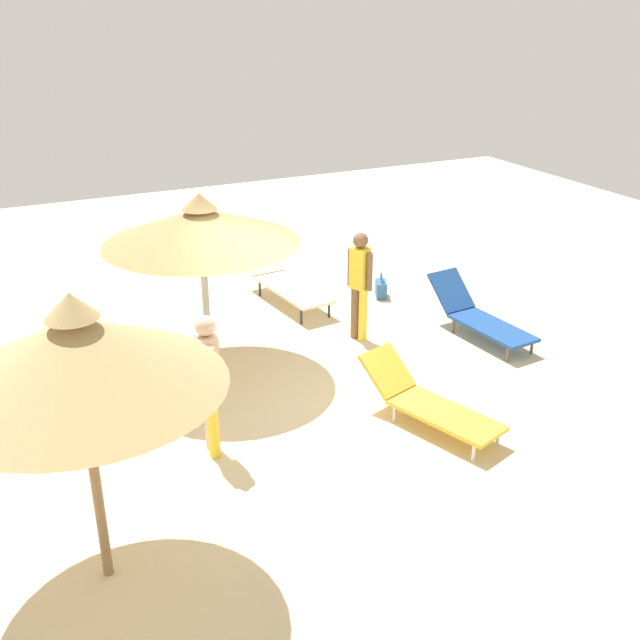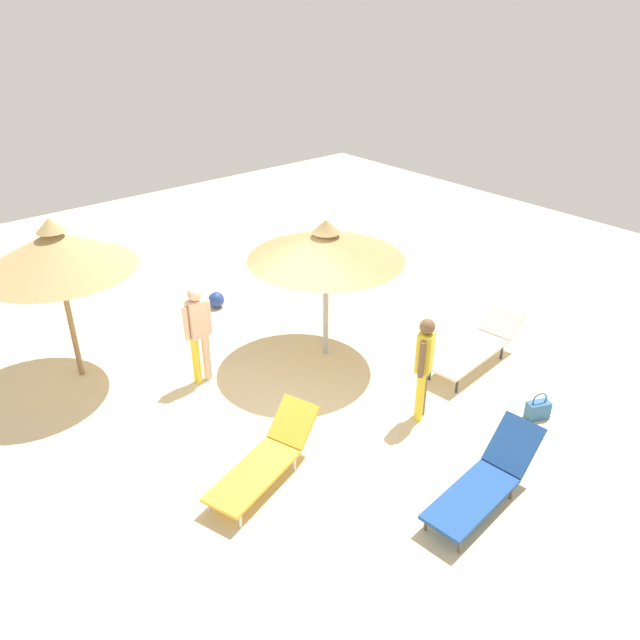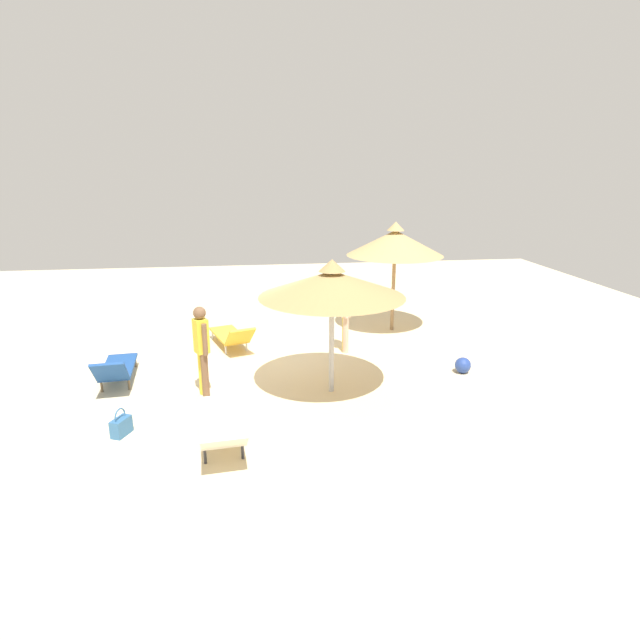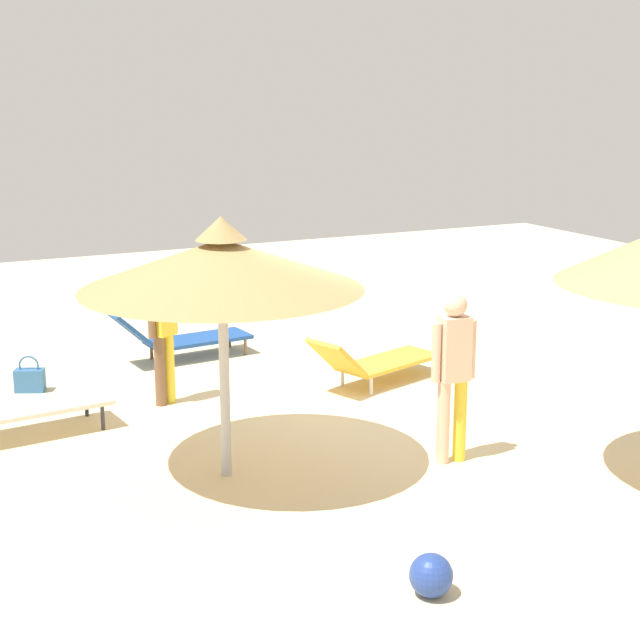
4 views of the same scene
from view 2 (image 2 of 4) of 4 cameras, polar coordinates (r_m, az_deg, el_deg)
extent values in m
cube|color=beige|center=(9.86, -2.98, -8.51)|extent=(24.00, 24.00, 0.10)
cylinder|color=#B2B2B7|center=(10.71, 0.54, 2.12)|extent=(0.10, 0.10, 2.25)
cone|color=tan|center=(10.32, 0.57, 6.87)|extent=(2.65, 2.65, 0.47)
cone|color=tan|center=(10.20, 0.58, 8.63)|extent=(0.48, 0.48, 0.22)
cylinder|color=olive|center=(10.87, -22.06, 0.49)|extent=(0.09, 0.09, 2.31)
cone|color=tan|center=(10.44, -23.17, 5.90)|extent=(2.43, 2.43, 0.63)
cone|color=tan|center=(10.30, -23.60, 8.02)|extent=(0.44, 0.44, 0.22)
cube|color=#1E478C|center=(8.23, 13.72, -15.64)|extent=(0.72, 1.48, 0.05)
cylinder|color=brown|center=(7.87, 12.75, -19.51)|extent=(0.04, 0.04, 0.23)
cylinder|color=brown|center=(8.03, 9.68, -17.87)|extent=(0.04, 0.04, 0.23)
cylinder|color=brown|center=(8.65, 17.20, -14.86)|extent=(0.04, 0.04, 0.23)
cylinder|color=brown|center=(8.80, 14.36, -13.51)|extent=(0.04, 0.04, 0.23)
cube|color=#1E478C|center=(8.73, 17.39, -10.84)|extent=(0.63, 0.62, 0.54)
cube|color=silver|center=(10.93, 13.43, -3.05)|extent=(0.81, 1.78, 0.05)
cylinder|color=#2D2D33|center=(10.37, 12.47, -5.88)|extent=(0.04, 0.04, 0.28)
cylinder|color=#2D2D33|center=(10.60, 10.05, -4.80)|extent=(0.04, 0.04, 0.28)
cylinder|color=#2D2D33|center=(11.47, 16.37, -2.83)|extent=(0.04, 0.04, 0.28)
cylinder|color=#2D2D33|center=(11.67, 14.10, -1.92)|extent=(0.04, 0.04, 0.28)
cube|color=silver|center=(11.68, 16.33, -0.18)|extent=(0.68, 0.54, 0.38)
cube|color=gold|center=(8.37, -6.17, -13.98)|extent=(1.00, 1.54, 0.05)
cylinder|color=silver|center=(8.03, -7.36, -17.75)|extent=(0.04, 0.04, 0.22)
cylinder|color=silver|center=(8.26, -10.14, -16.33)|extent=(0.04, 0.04, 0.22)
cylinder|color=silver|center=(8.71, -2.36, -13.02)|extent=(0.04, 0.04, 0.22)
cylinder|color=silver|center=(8.93, -5.04, -11.88)|extent=(0.04, 0.04, 0.22)
cube|color=gold|center=(8.80, -2.46, -9.30)|extent=(0.71, 0.67, 0.48)
cylinder|color=yellow|center=(10.43, -11.31, -3.65)|extent=(0.13, 0.13, 0.86)
cylinder|color=beige|center=(10.49, -10.38, -3.35)|extent=(0.13, 0.13, 0.86)
cube|color=beige|center=(10.09, -11.23, 0.12)|extent=(0.25, 0.31, 0.64)
sphere|color=beige|center=(9.90, -11.46, 2.34)|extent=(0.23, 0.23, 0.23)
cylinder|color=beige|center=(10.04, -12.21, -0.30)|extent=(0.09, 0.09, 0.59)
cylinder|color=beige|center=(10.17, -10.23, 0.29)|extent=(0.09, 0.09, 0.59)
cylinder|color=brown|center=(9.63, 9.38, -6.49)|extent=(0.13, 0.13, 0.84)
cylinder|color=yellow|center=(9.51, 9.15, -6.97)|extent=(0.13, 0.13, 0.84)
cube|color=yellow|center=(9.17, 9.62, -2.95)|extent=(0.31, 0.32, 0.63)
sphere|color=brown|center=(8.95, 9.84, -0.60)|extent=(0.23, 0.23, 0.23)
cylinder|color=brown|center=(9.32, 9.88, -2.57)|extent=(0.09, 0.09, 0.58)
cylinder|color=brown|center=(9.03, 9.33, -3.62)|extent=(0.09, 0.09, 0.58)
cube|color=#336699|center=(10.15, 19.38, -7.82)|extent=(0.31, 0.39, 0.28)
torus|color=#336699|center=(10.04, 19.55, -6.93)|extent=(0.13, 0.24, 0.25)
sphere|color=navy|center=(12.94, -9.51, 1.84)|extent=(0.33, 0.33, 0.33)
camera|label=1|loc=(10.54, -58.55, 10.21)|focal=42.18mm
camera|label=3|loc=(16.44, 30.38, 18.56)|focal=29.20mm
camera|label=4|loc=(18.36, -9.90, 21.28)|focal=54.98mm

